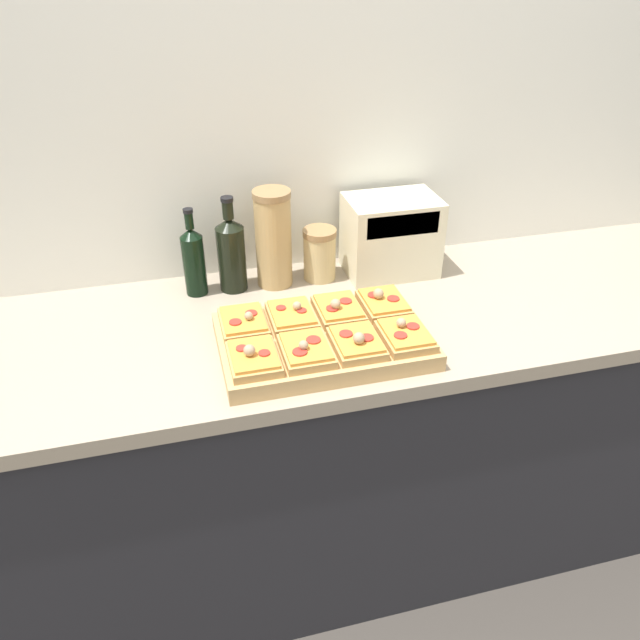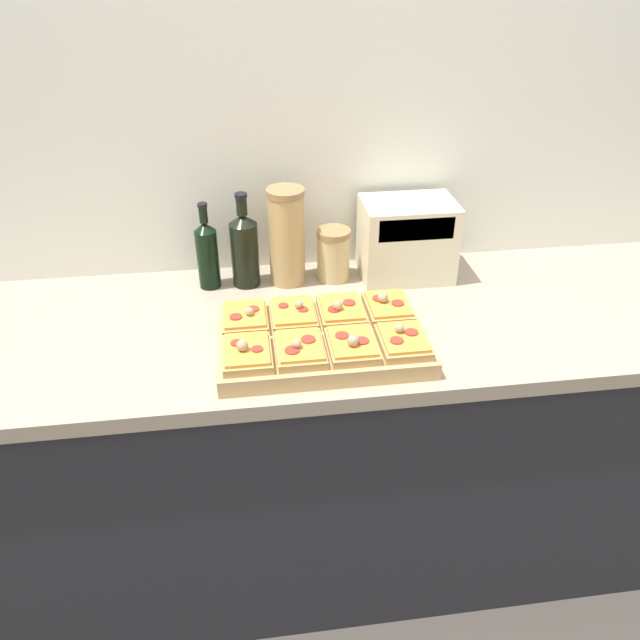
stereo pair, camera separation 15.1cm
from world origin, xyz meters
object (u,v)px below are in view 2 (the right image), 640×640
cutting_board (322,341)px  grain_jar_tall (287,237)px  grain_jar_short (333,254)px  olive_oil_bottle (207,253)px  wine_bottle (245,248)px  toaster_oven (407,239)px

cutting_board → grain_jar_tall: (-0.05, 0.35, 0.12)m
cutting_board → grain_jar_short: (0.08, 0.35, 0.06)m
cutting_board → olive_oil_bottle: (-0.27, 0.35, 0.08)m
grain_jar_tall → grain_jar_short: bearing=0.0°
olive_oil_bottle → grain_jar_short: bearing=0.0°
wine_bottle → toaster_oven: wine_bottle is taller
olive_oil_bottle → grain_jar_tall: size_ratio=0.90×
wine_bottle → grain_jar_tall: size_ratio=0.98×
olive_oil_bottle → grain_jar_tall: grain_jar_tall is taller
cutting_board → wine_bottle: bearing=115.5°
grain_jar_tall → toaster_oven: size_ratio=0.98×
grain_jar_tall → grain_jar_short: size_ratio=1.83×
toaster_oven → olive_oil_bottle: bearing=179.2°
cutting_board → toaster_oven: size_ratio=1.76×
wine_bottle → grain_jar_short: (0.25, 0.00, -0.04)m
olive_oil_bottle → wine_bottle: wine_bottle is taller
wine_bottle → grain_jar_short: 0.25m
wine_bottle → toaster_oven: (0.46, -0.01, 0.00)m
olive_oil_bottle → grain_jar_short: size_ratio=1.64×
cutting_board → grain_jar_short: size_ratio=3.28×
grain_jar_short → wine_bottle: bearing=180.0°
cutting_board → olive_oil_bottle: size_ratio=2.00×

